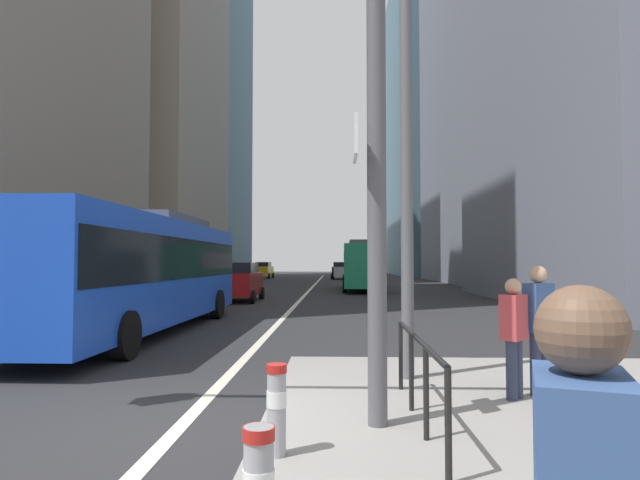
{
  "coord_description": "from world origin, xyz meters",
  "views": [
    {
      "loc": [
        1.87,
        -6.28,
        1.98
      ],
      "look_at": [
        0.46,
        39.21,
        3.85
      ],
      "focal_mm": 29.71,
      "sensor_mm": 36.0,
      "label": 1
    }
  ],
  "objects_px": {
    "car_receding_near": "(341,270)",
    "street_lamp_post": "(406,57)",
    "traffic_signal_gantry": "(208,80)",
    "city_bus_red_receding": "(362,264)",
    "car_oncoming_mid": "(239,281)",
    "pedestrian_walking": "(539,323)",
    "bollard_right": "(277,404)",
    "car_receding_far": "(341,270)",
    "car_oncoming_far": "(264,270)",
    "pedestrian_waiting": "(514,332)",
    "city_bus_blue_oncoming": "(142,267)"
  },
  "relations": [
    {
      "from": "car_receding_near",
      "to": "street_lamp_post",
      "type": "relative_size",
      "value": 0.55
    },
    {
      "from": "traffic_signal_gantry",
      "to": "street_lamp_post",
      "type": "bearing_deg",
      "value": 42.92
    },
    {
      "from": "city_bus_red_receding",
      "to": "car_oncoming_mid",
      "type": "xyz_separation_m",
      "value": [
        -6.66,
        -10.94,
        -0.85
      ]
    },
    {
      "from": "pedestrian_walking",
      "to": "car_receding_near",
      "type": "bearing_deg",
      "value": 92.49
    },
    {
      "from": "street_lamp_post",
      "to": "bollard_right",
      "type": "relative_size",
      "value": 9.32
    },
    {
      "from": "city_bus_red_receding",
      "to": "car_receding_far",
      "type": "bearing_deg",
      "value": 93.08
    },
    {
      "from": "pedestrian_walking",
      "to": "traffic_signal_gantry",
      "type": "bearing_deg",
      "value": -161.58
    },
    {
      "from": "car_receding_near",
      "to": "traffic_signal_gantry",
      "type": "height_order",
      "value": "traffic_signal_gantry"
    },
    {
      "from": "city_bus_red_receding",
      "to": "car_oncoming_far",
      "type": "distance_m",
      "value": 27.68
    },
    {
      "from": "pedestrian_waiting",
      "to": "bollard_right",
      "type": "bearing_deg",
      "value": -143.84
    },
    {
      "from": "car_receding_far",
      "to": "traffic_signal_gantry",
      "type": "distance_m",
      "value": 54.37
    },
    {
      "from": "city_bus_blue_oncoming",
      "to": "city_bus_red_receding",
      "type": "relative_size",
      "value": 1.05
    },
    {
      "from": "traffic_signal_gantry",
      "to": "pedestrian_waiting",
      "type": "distance_m",
      "value": 5.08
    },
    {
      "from": "car_receding_near",
      "to": "car_receding_far",
      "type": "relative_size",
      "value": 0.98
    },
    {
      "from": "street_lamp_post",
      "to": "city_bus_red_receding",
      "type": "bearing_deg",
      "value": 88.69
    },
    {
      "from": "car_oncoming_mid",
      "to": "bollard_right",
      "type": "bearing_deg",
      "value": -78.64
    },
    {
      "from": "city_bus_blue_oncoming",
      "to": "bollard_right",
      "type": "xyz_separation_m",
      "value": [
        4.83,
        -9.47,
        -1.21
      ]
    },
    {
      "from": "car_oncoming_far",
      "to": "pedestrian_waiting",
      "type": "bearing_deg",
      "value": -78.75
    },
    {
      "from": "car_receding_far",
      "to": "traffic_signal_gantry",
      "type": "xyz_separation_m",
      "value": [
        -2.05,
        -54.24,
        3.11
      ]
    },
    {
      "from": "city_bus_blue_oncoming",
      "to": "car_oncoming_mid",
      "type": "relative_size",
      "value": 2.81
    },
    {
      "from": "car_oncoming_far",
      "to": "car_oncoming_mid",
      "type": "bearing_deg",
      "value": -83.99
    },
    {
      "from": "car_oncoming_far",
      "to": "pedestrian_waiting",
      "type": "distance_m",
      "value": 56.9
    },
    {
      "from": "city_bus_blue_oncoming",
      "to": "bollard_right",
      "type": "bearing_deg",
      "value": -62.96
    },
    {
      "from": "car_oncoming_far",
      "to": "bollard_right",
      "type": "xyz_separation_m",
      "value": [
        8.15,
        -57.97,
        -0.36
      ]
    },
    {
      "from": "city_bus_blue_oncoming",
      "to": "car_receding_far",
      "type": "distance_m",
      "value": 46.11
    },
    {
      "from": "car_receding_far",
      "to": "car_oncoming_far",
      "type": "xyz_separation_m",
      "value": [
        -9.28,
        2.78,
        -0.0
      ]
    },
    {
      "from": "car_oncoming_mid",
      "to": "traffic_signal_gantry",
      "type": "bearing_deg",
      "value": -80.61
    },
    {
      "from": "street_lamp_post",
      "to": "pedestrian_waiting",
      "type": "bearing_deg",
      "value": -44.08
    },
    {
      "from": "car_receding_near",
      "to": "pedestrian_walking",
      "type": "distance_m",
      "value": 53.45
    },
    {
      "from": "car_oncoming_far",
      "to": "street_lamp_post",
      "type": "xyz_separation_m",
      "value": [
        9.84,
        -54.59,
        4.29
      ]
    },
    {
      "from": "city_bus_red_receding",
      "to": "traffic_signal_gantry",
      "type": "relative_size",
      "value": 1.94
    },
    {
      "from": "car_receding_far",
      "to": "pedestrian_waiting",
      "type": "distance_m",
      "value": 53.06
    },
    {
      "from": "car_oncoming_mid",
      "to": "car_receding_near",
      "type": "bearing_deg",
      "value": 81.14
    },
    {
      "from": "city_bus_red_receding",
      "to": "car_receding_far",
      "type": "height_order",
      "value": "city_bus_red_receding"
    },
    {
      "from": "bollard_right",
      "to": "pedestrian_walking",
      "type": "distance_m",
      "value": 4.15
    },
    {
      "from": "car_oncoming_mid",
      "to": "street_lamp_post",
      "type": "distance_m",
      "value": 19.5
    },
    {
      "from": "car_receding_near",
      "to": "bollard_right",
      "type": "xyz_separation_m",
      "value": [
        -1.05,
        -55.77,
        -0.36
      ]
    },
    {
      "from": "car_receding_far",
      "to": "street_lamp_post",
      "type": "height_order",
      "value": "street_lamp_post"
    },
    {
      "from": "car_oncoming_mid",
      "to": "car_oncoming_far",
      "type": "relative_size",
      "value": 1.0
    },
    {
      "from": "city_bus_blue_oncoming",
      "to": "car_oncoming_mid",
      "type": "bearing_deg",
      "value": 87.47
    },
    {
      "from": "bollard_right",
      "to": "car_oncoming_mid",
      "type": "bearing_deg",
      "value": 101.36
    },
    {
      "from": "traffic_signal_gantry",
      "to": "pedestrian_walking",
      "type": "bearing_deg",
      "value": 18.42
    },
    {
      "from": "car_receding_near",
      "to": "city_bus_blue_oncoming",
      "type": "bearing_deg",
      "value": -97.24
    },
    {
      "from": "city_bus_blue_oncoming",
      "to": "pedestrian_walking",
      "type": "bearing_deg",
      "value": -40.86
    },
    {
      "from": "car_receding_near",
      "to": "city_bus_red_receding",
      "type": "bearing_deg",
      "value": -86.79
    },
    {
      "from": "pedestrian_walking",
      "to": "bollard_right",
      "type": "bearing_deg",
      "value": -144.84
    },
    {
      "from": "traffic_signal_gantry",
      "to": "street_lamp_post",
      "type": "distance_m",
      "value": 3.76
    },
    {
      "from": "car_receding_far",
      "to": "street_lamp_post",
      "type": "xyz_separation_m",
      "value": [
        0.57,
        -51.81,
        4.29
      ]
    },
    {
      "from": "car_oncoming_far",
      "to": "city_bus_red_receding",
      "type": "bearing_deg",
      "value": -67.69
    },
    {
      "from": "city_bus_blue_oncoming",
      "to": "car_oncoming_mid",
      "type": "distance_m",
      "value": 12.0
    }
  ]
}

